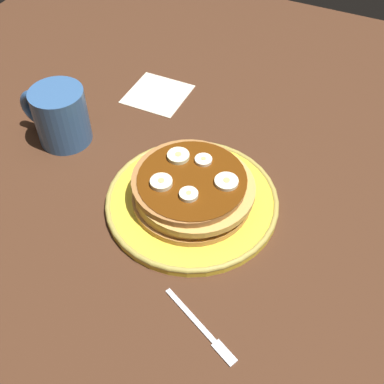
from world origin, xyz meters
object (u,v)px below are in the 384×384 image
(banana_slice_0, at_px, (189,195))
(banana_slice_1, at_px, (161,183))
(fork, at_px, (203,329))
(pancake_stack, at_px, (193,189))
(banana_slice_2, at_px, (226,182))
(banana_slice_3, at_px, (202,160))
(coffee_mug, at_px, (59,115))
(napkin, at_px, (158,94))
(plate, at_px, (192,201))
(banana_slice_4, at_px, (178,156))

(banana_slice_0, relative_size, banana_slice_1, 0.83)
(banana_slice_1, distance_m, fork, 0.21)
(fork, bearing_deg, pancake_stack, -61.00)
(banana_slice_0, bearing_deg, banana_slice_1, -4.88)
(banana_slice_0, distance_m, banana_slice_2, 0.06)
(banana_slice_3, relative_size, coffee_mug, 0.20)
(banana_slice_2, xyz_separation_m, coffee_mug, (0.32, -0.03, -0.01))
(banana_slice_1, xyz_separation_m, napkin, (0.14, -0.25, -0.06))
(pancake_stack, bearing_deg, plate, 9.23)
(napkin, bearing_deg, banana_slice_4, 126.44)
(banana_slice_0, bearing_deg, banana_slice_4, -52.93)
(banana_slice_1, height_order, fork, banana_slice_1)
(coffee_mug, bearing_deg, banana_slice_4, 176.97)
(plate, bearing_deg, coffee_mug, -9.11)
(banana_slice_1, xyz_separation_m, coffee_mug, (0.23, -0.07, -0.01))
(banana_slice_1, bearing_deg, pancake_stack, -141.37)
(plate, height_order, pancake_stack, pancake_stack)
(pancake_stack, relative_size, banana_slice_2, 5.32)
(banana_slice_0, relative_size, banana_slice_2, 0.78)
(banana_slice_4, xyz_separation_m, coffee_mug, (0.23, -0.01, -0.01))
(banana_slice_3, relative_size, fork, 0.21)
(banana_slice_0, relative_size, fork, 0.22)
(banana_slice_1, xyz_separation_m, fork, (-0.14, 0.15, -0.06))
(coffee_mug, bearing_deg, banana_slice_2, 174.62)
(pancake_stack, distance_m, banana_slice_4, 0.06)
(pancake_stack, height_order, banana_slice_0, banana_slice_0)
(banana_slice_3, bearing_deg, coffee_mug, -0.65)
(pancake_stack, xyz_separation_m, banana_slice_1, (0.04, 0.03, 0.03))
(banana_slice_2, distance_m, banana_slice_4, 0.09)
(banana_slice_3, bearing_deg, napkin, -45.85)
(banana_slice_0, xyz_separation_m, banana_slice_1, (0.05, -0.00, 0.00))
(fork, bearing_deg, napkin, -55.17)
(banana_slice_0, distance_m, banana_slice_1, 0.05)
(pancake_stack, height_order, banana_slice_4, banana_slice_4)
(banana_slice_2, bearing_deg, banana_slice_4, -11.54)
(banana_slice_1, xyz_separation_m, banana_slice_3, (-0.03, -0.07, -0.00))
(coffee_mug, relative_size, fork, 1.05)
(banana_slice_3, distance_m, coffee_mug, 0.27)
(banana_slice_0, bearing_deg, napkin, -53.41)
(pancake_stack, bearing_deg, banana_slice_3, -85.86)
(pancake_stack, bearing_deg, banana_slice_1, 38.63)
(banana_slice_1, height_order, napkin, banana_slice_1)
(banana_slice_3, bearing_deg, pancake_stack, 94.14)
(coffee_mug, xyz_separation_m, fork, (-0.37, 0.22, -0.05))
(banana_slice_3, bearing_deg, banana_slice_4, 14.33)
(plate, height_order, banana_slice_3, banana_slice_3)
(plate, height_order, banana_slice_0, banana_slice_0)
(banana_slice_0, bearing_deg, coffee_mug, -15.22)
(banana_slice_2, relative_size, fork, 0.29)
(plate, height_order, banana_slice_1, banana_slice_1)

